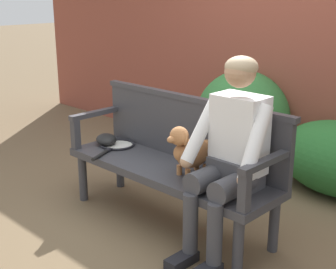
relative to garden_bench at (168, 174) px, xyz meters
The scene contains 11 objects.
ground_plane 0.40m from the garden_bench, ahead, with size 40.00×40.00×0.00m, color brown.
brick_garden_fence 2.04m from the garden_bench, 90.00° to the left, with size 8.00×0.30×2.62m, color brown.
hedge_bush_mid_right 1.50m from the garden_bench, 104.31° to the left, with size 0.97×0.88×0.96m, color #337538.
garden_bench is the anchor object (origin of this frame).
bench_backrest 0.39m from the garden_bench, 90.00° to the left, with size 1.80×0.06×0.50m.
bench_armrest_left_end 0.89m from the garden_bench, behind, with size 0.06×0.53×0.28m.
bench_armrest_right_end 0.89m from the garden_bench, ahead, with size 0.06×0.53×0.28m.
person_seated 0.67m from the garden_bench, ahead, with size 0.56×0.66×1.33m.
dog_on_bench 0.33m from the garden_bench, ahead, with size 0.22×0.38×0.37m.
tennis_racket 0.64m from the garden_bench, behind, with size 0.38×0.58×0.03m.
baseball_glove 0.75m from the garden_bench, behind, with size 0.22×0.17×0.09m, color black.
Camera 1 is at (2.30, -2.37, 1.72)m, focal length 50.84 mm.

